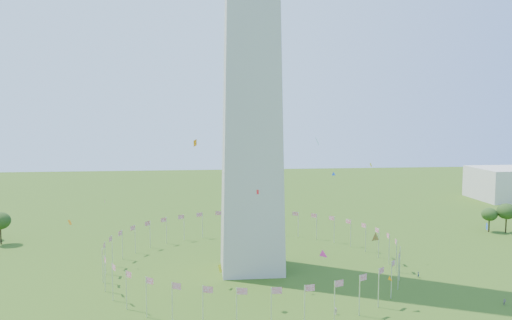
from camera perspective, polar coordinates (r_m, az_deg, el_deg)
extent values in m
cylinder|color=silver|center=(151.36, 14.97, -9.85)|extent=(0.24, 0.24, 9.00)
cylinder|color=silver|center=(157.43, 13.84, -9.23)|extent=(0.24, 0.24, 9.00)
cylinder|color=silver|center=(163.00, 12.42, -8.69)|extent=(0.24, 0.24, 9.00)
cylinder|color=silver|center=(167.96, 10.77, -8.24)|extent=(0.24, 0.24, 9.00)
cylinder|color=silver|center=(172.21, 8.93, -7.87)|extent=(0.24, 0.24, 9.00)
cylinder|color=silver|center=(175.68, 6.94, -7.58)|extent=(0.24, 0.24, 9.00)
cylinder|color=silver|center=(178.32, 4.84, -7.36)|extent=(0.24, 0.24, 9.00)
cylinder|color=silver|center=(180.08, 2.67, -7.22)|extent=(0.24, 0.24, 9.00)
cylinder|color=silver|center=(180.94, 0.46, -7.16)|extent=(0.24, 0.24, 9.00)
cylinder|color=silver|center=(180.88, -1.77, -7.16)|extent=(0.24, 0.24, 9.00)
cylinder|color=silver|center=(179.91, -3.97, -7.24)|extent=(0.24, 0.24, 9.00)
cylinder|color=silver|center=(178.03, -6.14, -7.40)|extent=(0.24, 0.24, 9.00)
cylinder|color=silver|center=(175.28, -8.22, -7.63)|extent=(0.24, 0.24, 9.00)
cylinder|color=silver|center=(171.70, -10.19, -7.93)|extent=(0.24, 0.24, 9.00)
cylinder|color=silver|center=(167.35, -12.01, -8.31)|extent=(0.24, 0.24, 9.00)
cylinder|color=silver|center=(162.31, -13.64, -8.78)|extent=(0.24, 0.24, 9.00)
cylinder|color=silver|center=(156.67, -15.02, -9.33)|extent=(0.24, 0.24, 9.00)
cylinder|color=silver|center=(150.54, -16.11, -9.96)|extent=(0.24, 0.24, 9.00)
cylinder|color=silver|center=(144.07, -16.83, -10.68)|extent=(0.24, 0.24, 9.00)
cylinder|color=silver|center=(137.42, -17.12, -11.47)|extent=(0.24, 0.24, 9.00)
cylinder|color=silver|center=(130.76, -16.90, -12.34)|extent=(0.24, 0.24, 9.00)
cylinder|color=silver|center=(124.33, -16.08, -13.25)|extent=(0.24, 0.24, 9.00)
cylinder|color=silver|center=(118.37, -14.60, -14.18)|extent=(0.24, 0.24, 9.00)
cylinder|color=silver|center=(113.15, -12.42, -15.06)|extent=(0.24, 0.24, 9.00)
cylinder|color=silver|center=(108.95, -9.55, -15.83)|extent=(0.24, 0.24, 9.00)
cylinder|color=silver|center=(106.01, -6.09, -16.40)|extent=(0.24, 0.24, 9.00)
cylinder|color=silver|center=(104.54, -2.24, -16.69)|extent=(0.24, 0.24, 9.00)
cylinder|color=silver|center=(104.64, 1.75, -16.67)|extent=(0.24, 0.24, 9.00)
cylinder|color=silver|center=(106.31, 5.57, -16.33)|extent=(0.24, 0.24, 9.00)
cylinder|color=silver|center=(109.43, 8.96, -15.72)|extent=(0.24, 0.24, 9.00)
cylinder|color=silver|center=(113.78, 11.74, -14.93)|extent=(0.24, 0.24, 9.00)
cylinder|color=silver|center=(119.12, 13.83, -14.03)|extent=(0.24, 0.24, 9.00)
cylinder|color=silver|center=(125.15, 15.22, -13.10)|extent=(0.24, 0.24, 9.00)
cylinder|color=silver|center=(131.62, 15.95, -12.19)|extent=(0.24, 0.24, 9.00)
cylinder|color=silver|center=(138.29, 16.10, -11.34)|extent=(0.24, 0.24, 9.00)
cylinder|color=silver|center=(144.93, 15.75, -10.55)|extent=(0.24, 0.24, 9.00)
imported|color=gray|center=(114.90, 9.08, -16.68)|extent=(1.01, 1.11, 1.50)
imported|color=gray|center=(131.55, 26.52, -14.30)|extent=(1.45, 1.23, 1.46)
imported|color=#1C2442|center=(143.12, 18.06, -12.36)|extent=(0.40, 0.60, 1.64)
plane|color=#CC2699|center=(113.65, 7.67, -10.63)|extent=(1.44, 2.02, 2.40)
plane|color=orange|center=(115.95, -6.97, 1.94)|extent=(0.62, 1.91, 1.88)
plane|color=#CC2699|center=(149.99, -16.92, -4.53)|extent=(0.34, 1.55, 1.58)
plane|color=red|center=(124.22, 0.20, -3.68)|extent=(1.33, 0.45, 1.37)
plane|color=green|center=(108.50, 7.00, 2.16)|extent=(2.03, 0.88, 1.95)
plane|color=yellow|center=(152.27, 12.99, -0.56)|extent=(0.84, 1.21, 1.39)
plane|color=blue|center=(96.03, 24.88, -6.91)|extent=(0.33, 1.27, 1.31)
plane|color=orange|center=(124.38, 15.06, -12.97)|extent=(0.85, 1.25, 1.32)
plane|color=yellow|center=(128.12, -4.13, -12.25)|extent=(2.07, 1.16, 2.02)
plane|color=orange|center=(152.00, -20.50, -6.70)|extent=(1.15, 1.52, 1.41)
plane|color=blue|center=(133.39, 8.86, -1.61)|extent=(1.07, 0.35, 1.06)
plane|color=#CC2699|center=(117.06, 13.49, -8.63)|extent=(1.93, 0.91, 2.06)
ellipsoid|color=#30521B|center=(188.38, -27.18, -7.00)|extent=(6.83, 6.83, 10.67)
ellipsoid|color=#30521B|center=(204.16, 25.10, -6.25)|extent=(5.64, 5.64, 8.81)
ellipsoid|color=#30521B|center=(205.39, 26.69, -5.99)|extent=(6.83, 6.83, 10.67)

